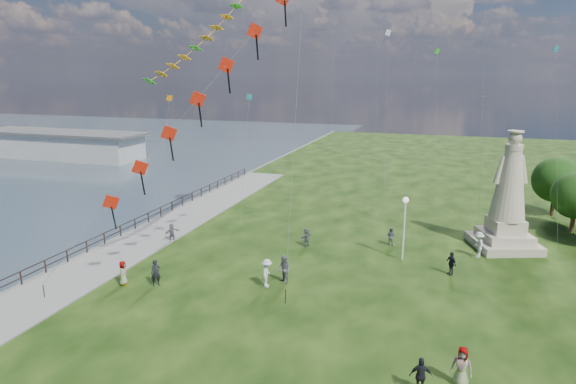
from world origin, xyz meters
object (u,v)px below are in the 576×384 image
(person_1, at_px, (284,270))
(person_7, at_px, (391,236))
(person_0, at_px, (156,273))
(person_2, at_px, (267,273))
(person_8, at_px, (479,245))
(person_4, at_px, (462,367))
(person_3, at_px, (421,376))
(person_5, at_px, (172,233))
(statue, at_px, (508,205))
(pier_pavilion, at_px, (61,144))
(lamppost, at_px, (405,215))
(person_10, at_px, (123,273))
(person_9, at_px, (451,263))
(person_11, at_px, (306,237))

(person_1, relative_size, person_7, 1.29)
(person_0, relative_size, person_2, 0.95)
(person_2, distance_m, person_8, 16.19)
(person_0, xyz_separation_m, person_4, (18.31, -4.71, 0.05))
(person_3, relative_size, person_5, 1.13)
(statue, bearing_deg, person_2, -160.17)
(pier_pavilion, distance_m, lamppost, 65.61)
(person_8, xyz_separation_m, person_10, (-21.88, -12.22, -0.17))
(person_2, xyz_separation_m, person_5, (-10.24, 5.50, -0.19))
(person_2, bearing_deg, person_4, -131.05)
(person_0, distance_m, person_2, 7.09)
(statue, distance_m, person_2, 19.68)
(statue, distance_m, person_0, 26.32)
(pier_pavilion, distance_m, person_10, 57.69)
(person_7, relative_size, person_9, 0.89)
(person_11, bearing_deg, person_8, 118.65)
(person_0, xyz_separation_m, person_5, (-3.45, 7.56, -0.14))
(person_9, bearing_deg, person_2, -99.19)
(statue, bearing_deg, person_4, -120.15)
(person_2, relative_size, person_3, 1.11)
(statue, height_order, person_11, statue)
(lamppost, bearing_deg, person_7, 111.99)
(person_4, distance_m, person_11, 18.49)
(person_4, height_order, person_7, person_4)
(person_1, height_order, person_2, person_1)
(person_1, height_order, person_3, person_1)
(person_5, distance_m, person_9, 21.34)
(person_1, distance_m, person_9, 11.32)
(pier_pavilion, xyz_separation_m, lamppost, (58.41, -29.85, 1.57))
(person_3, xyz_separation_m, person_11, (-9.57, 15.76, -0.08))
(person_0, relative_size, person_1, 0.93)
(person_1, relative_size, person_5, 1.29)
(lamppost, height_order, person_2, lamppost)
(lamppost, relative_size, person_11, 3.22)
(person_3, bearing_deg, lamppost, -93.22)
(person_1, relative_size, person_2, 1.02)
(lamppost, distance_m, person_5, 18.30)
(pier_pavilion, relative_size, person_11, 20.43)
(person_1, xyz_separation_m, person_3, (9.02, -8.65, -0.12))
(pier_pavilion, xyz_separation_m, person_9, (61.74, -31.52, -1.03))
(person_4, bearing_deg, person_8, 92.73)
(person_3, bearing_deg, person_2, -49.54)
(lamppost, relative_size, person_3, 2.89)
(person_1, bearing_deg, person_0, -121.54)
(person_0, distance_m, person_5, 8.31)
(person_5, bearing_deg, person_0, -125.04)
(person_3, relative_size, person_4, 0.89)
(person_11, bearing_deg, person_9, 99.15)
(person_8, bearing_deg, person_7, -108.82)
(person_7, xyz_separation_m, person_10, (-15.45, -12.85, 0.07))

